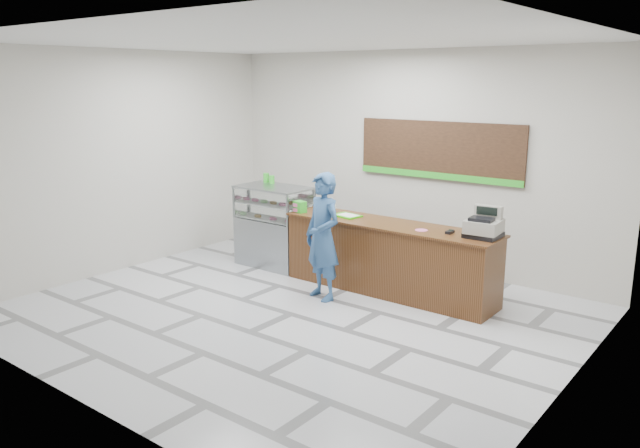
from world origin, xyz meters
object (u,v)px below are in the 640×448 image
Objects in this scene: sales_counter at (389,258)px; customer at (323,237)px; display_case at (274,226)px; serving_tray at (347,216)px; cash_register at (484,226)px.

sales_counter is 1.81× the size of customer.
serving_tray is (1.47, 0.01, 0.37)m from display_case.
cash_register reaches higher than serving_tray.
serving_tray is 0.25× the size of customer.
display_case is 2.78× the size of cash_register.
serving_tray is (-2.14, -0.06, -0.14)m from cash_register.
sales_counter is at bearing 69.52° from customer.
serving_tray is 0.82m from customer.
serving_tray reaches higher than sales_counter.
sales_counter is at bearing 8.87° from serving_tray.
display_case is at bearing -180.00° from sales_counter.
cash_register is at bearing 1.15° from display_case.
serving_tray is at bearing 0.31° from display_case.
cash_register is 1.08× the size of serving_tray.
serving_tray is at bearing 117.76° from customer.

